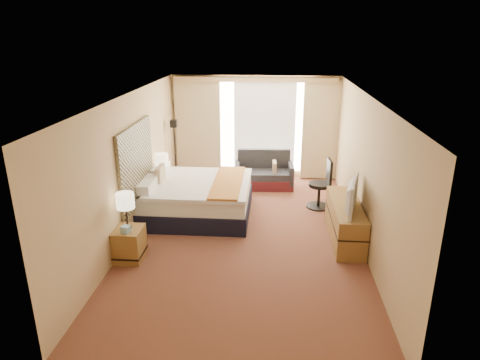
# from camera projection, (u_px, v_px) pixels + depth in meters

# --- Properties ---
(floor) EXTENTS (4.20, 7.00, 0.02)m
(floor) POSITION_uv_depth(u_px,v_px,m) (245.00, 235.00, 8.07)
(floor) COLOR #4F1619
(floor) RESTS_ON ground
(ceiling) EXTENTS (4.20, 7.00, 0.02)m
(ceiling) POSITION_uv_depth(u_px,v_px,m) (246.00, 96.00, 7.21)
(ceiling) COLOR white
(ceiling) RESTS_ON wall_back
(wall_back) EXTENTS (4.20, 0.02, 2.60)m
(wall_back) POSITION_uv_depth(u_px,v_px,m) (255.00, 127.00, 10.93)
(wall_back) COLOR tan
(wall_back) RESTS_ON ground
(wall_front) EXTENTS (4.20, 0.02, 2.60)m
(wall_front) POSITION_uv_depth(u_px,v_px,m) (222.00, 274.00, 4.35)
(wall_front) COLOR tan
(wall_front) RESTS_ON ground
(wall_left) EXTENTS (0.02, 7.00, 2.60)m
(wall_left) POSITION_uv_depth(u_px,v_px,m) (131.00, 166.00, 7.80)
(wall_left) COLOR tan
(wall_left) RESTS_ON ground
(wall_right) EXTENTS (0.02, 7.00, 2.60)m
(wall_right) POSITION_uv_depth(u_px,v_px,m) (365.00, 172.00, 7.48)
(wall_right) COLOR tan
(wall_right) RESTS_ON ground
(headboard) EXTENTS (0.06, 1.85, 1.50)m
(headboard) POSITION_uv_depth(u_px,v_px,m) (137.00, 164.00, 7.99)
(headboard) COLOR black
(headboard) RESTS_ON wall_left
(nightstand_left) EXTENTS (0.45, 0.52, 0.55)m
(nightstand_left) POSITION_uv_depth(u_px,v_px,m) (129.00, 244.00, 7.14)
(nightstand_left) COLOR olive
(nightstand_left) RESTS_ON floor
(nightstand_right) EXTENTS (0.45, 0.52, 0.55)m
(nightstand_right) POSITION_uv_depth(u_px,v_px,m) (166.00, 191.00, 9.49)
(nightstand_right) COLOR olive
(nightstand_right) RESTS_ON floor
(media_dresser) EXTENTS (0.50, 1.80, 0.70)m
(media_dresser) POSITION_uv_depth(u_px,v_px,m) (345.00, 221.00, 7.82)
(media_dresser) COLOR olive
(media_dresser) RESTS_ON floor
(window) EXTENTS (2.30, 0.02, 2.30)m
(window) POSITION_uv_depth(u_px,v_px,m) (265.00, 127.00, 10.88)
(window) COLOR white
(window) RESTS_ON wall_back
(curtains) EXTENTS (4.12, 0.19, 2.56)m
(curtains) POSITION_uv_depth(u_px,v_px,m) (255.00, 124.00, 10.79)
(curtains) COLOR beige
(curtains) RESTS_ON floor
(bed) EXTENTS (2.15, 1.97, 1.05)m
(bed) POSITION_uv_depth(u_px,v_px,m) (197.00, 198.00, 8.82)
(bed) COLOR black
(bed) RESTS_ON floor
(loveseat) EXTENTS (1.44, 0.84, 0.88)m
(loveseat) POSITION_uv_depth(u_px,v_px,m) (264.00, 175.00, 10.49)
(loveseat) COLOR #55181D
(loveseat) RESTS_ON floor
(floor_lamp) EXTENTS (0.21, 0.21, 1.63)m
(floor_lamp) POSITION_uv_depth(u_px,v_px,m) (174.00, 140.00, 10.29)
(floor_lamp) COLOR black
(floor_lamp) RESTS_ON floor
(desk_chair) EXTENTS (0.52, 0.52, 1.08)m
(desk_chair) POSITION_uv_depth(u_px,v_px,m) (322.00, 186.00, 9.18)
(desk_chair) COLOR black
(desk_chair) RESTS_ON floor
(lamp_left) EXTENTS (0.30, 0.30, 0.63)m
(lamp_left) POSITION_uv_depth(u_px,v_px,m) (125.00, 202.00, 6.90)
(lamp_left) COLOR black
(lamp_left) RESTS_ON nightstand_left
(lamp_right) EXTENTS (0.29, 0.29, 0.60)m
(lamp_right) POSITION_uv_depth(u_px,v_px,m) (162.00, 160.00, 9.17)
(lamp_right) COLOR black
(lamp_right) RESTS_ON nightstand_right
(tissue_box) EXTENTS (0.16, 0.16, 0.11)m
(tissue_box) POSITION_uv_depth(u_px,v_px,m) (126.00, 229.00, 6.91)
(tissue_box) COLOR #87B5D1
(tissue_box) RESTS_ON nightstand_left
(telephone) EXTENTS (0.20, 0.18, 0.06)m
(telephone) POSITION_uv_depth(u_px,v_px,m) (168.00, 179.00, 9.30)
(telephone) COLOR black
(telephone) RESTS_ON nightstand_right
(television) EXTENTS (0.38, 0.98, 0.57)m
(television) POSITION_uv_depth(u_px,v_px,m) (348.00, 195.00, 7.32)
(television) COLOR black
(television) RESTS_ON media_dresser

